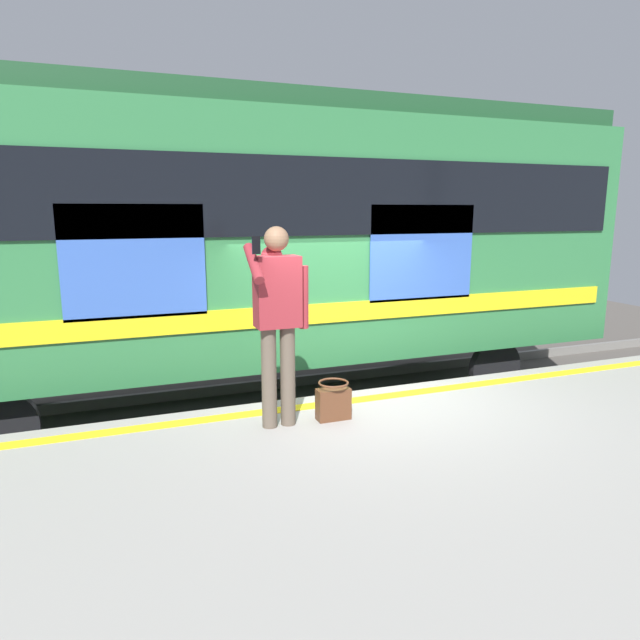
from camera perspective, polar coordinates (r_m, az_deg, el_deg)
ground_plane at (r=6.66m, az=3.65°, el=-14.46°), size 24.91×24.91×0.00m
platform at (r=4.57m, az=17.91°, el=-21.63°), size 15.14×5.04×0.89m
safety_line at (r=6.07m, az=4.94°, el=-7.96°), size 14.84×0.16×0.01m
track_rail_near at (r=7.98m, az=-1.10°, el=-9.35°), size 19.69×0.08×0.16m
track_rail_far at (r=9.27m, az=-4.12°, el=-6.41°), size 19.69×0.08×0.16m
train_carriage at (r=8.01m, az=-6.31°, el=9.07°), size 9.98×3.06×4.11m
passenger at (r=5.07m, az=-4.35°, el=1.01°), size 0.57×0.55×1.85m
handbag at (r=5.43m, az=1.37°, el=-8.33°), size 0.32×0.30×0.38m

